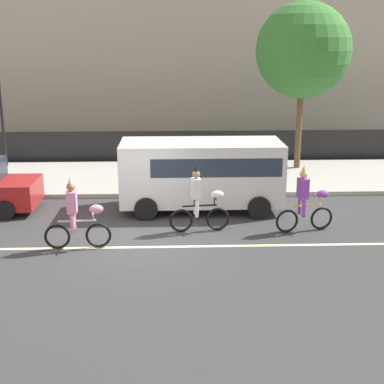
{
  "coord_description": "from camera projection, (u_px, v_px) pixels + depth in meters",
  "views": [
    {
      "loc": [
        1.01,
        -13.55,
        5.26
      ],
      "look_at": [
        1.55,
        1.2,
        1.0
      ],
      "focal_mm": 50.0,
      "sensor_mm": 36.0,
      "label": 1
    }
  ],
  "objects": [
    {
      "name": "parade_cyclist_zebra",
      "position": [
        200.0,
        203.0,
        14.91
      ],
      "size": [
        1.72,
        0.5,
        1.92
      ],
      "color": "black",
      "rests_on": "ground"
    },
    {
      "name": "ground_plane",
      "position": [
        137.0,
        240.0,
        14.43
      ],
      "size": [
        80.0,
        80.0,
        0.0
      ],
      "primitive_type": "plane",
      "color": "#38383A"
    },
    {
      "name": "parade_cyclist_pink",
      "position": [
        77.0,
        218.0,
        13.67
      ],
      "size": [
        1.72,
        0.5,
        1.92
      ],
      "color": "black",
      "rests_on": "ground"
    },
    {
      "name": "building_backdrop",
      "position": [
        149.0,
        68.0,
        30.71
      ],
      "size": [
        28.0,
        8.0,
        7.16
      ],
      "primitive_type": "cube",
      "color": "#B2A899",
      "rests_on": "ground"
    },
    {
      "name": "parked_van_white",
      "position": [
        204.0,
        170.0,
        16.74
      ],
      "size": [
        5.0,
        2.22,
        2.18
      ],
      "color": "white",
      "rests_on": "ground"
    },
    {
      "name": "sidewalk_curb",
      "position": [
        147.0,
        177.0,
        20.65
      ],
      "size": [
        60.0,
        5.0,
        0.15
      ],
      "primitive_type": "cube",
      "color": "#ADAAA3",
      "rests_on": "ground"
    },
    {
      "name": "street_tree_near_lamp",
      "position": [
        303.0,
        51.0,
        20.66
      ],
      "size": [
        3.7,
        3.7,
        6.51
      ],
      "color": "brown",
      "rests_on": "sidewalk_curb"
    },
    {
      "name": "parade_cyclist_purple",
      "position": [
        306.0,
        202.0,
        14.92
      ],
      "size": [
        1.7,
        0.54,
        1.92
      ],
      "color": "black",
      "rests_on": "ground"
    },
    {
      "name": "fence_line",
      "position": [
        150.0,
        147.0,
        23.26
      ],
      "size": [
        40.0,
        0.08,
        1.4
      ],
      "primitive_type": "cube",
      "color": "black",
      "rests_on": "ground"
    },
    {
      "name": "road_centre_line",
      "position": [
        135.0,
        247.0,
        13.95
      ],
      "size": [
        36.0,
        0.14,
        0.01
      ],
      "primitive_type": "cube",
      "color": "beige",
      "rests_on": "ground"
    }
  ]
}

